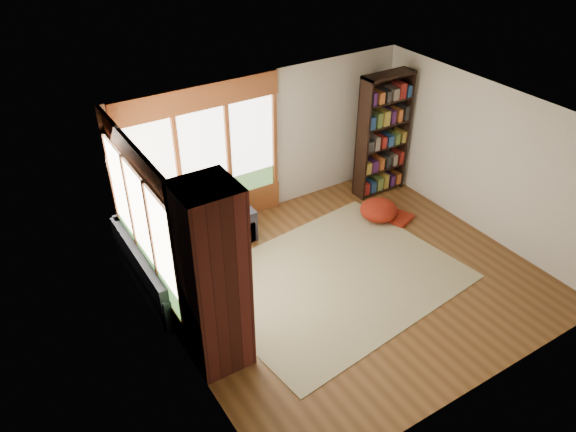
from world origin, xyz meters
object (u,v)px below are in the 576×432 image
dog_brindle (191,241)px  dog_tan (214,218)px  bookshelf (383,135)px  sectional_sofa (187,249)px  pouf (379,209)px  brick_chimney (213,280)px  area_rug (334,279)px

dog_brindle → dog_tan: bearing=-58.6°
bookshelf → dog_tan: bearing=-174.5°
dog_brindle → bookshelf: bearing=-80.3°
sectional_sofa → dog_tan: 0.70m
sectional_sofa → bookshelf: (4.09, 0.19, 0.87)m
bookshelf → pouf: bearing=-129.3°
brick_chimney → sectional_sofa: size_ratio=1.18×
dog_tan → brick_chimney: bearing=-164.5°
area_rug → dog_tan: dog_tan is taller
bookshelf → dog_brindle: bookshelf is taller
brick_chimney → pouf: (3.89, 1.45, -1.11)m
brick_chimney → dog_tan: size_ratio=2.24×
bookshelf → pouf: 1.42m
brick_chimney → dog_brindle: (0.36, 1.58, -0.53)m
brick_chimney → dog_brindle: 1.70m
area_rug → dog_brindle: bearing=149.3°
brick_chimney → sectional_sofa: 2.32m
bookshelf → sectional_sofa: bearing=-177.3°
bookshelf → dog_tan: (-3.66, -0.35, -0.35)m
sectional_sofa → bookshelf: 4.19m
area_rug → dog_brindle: (-1.84, 1.09, 0.77)m
dog_tan → dog_brindle: (-0.52, -0.31, -0.05)m
sectional_sofa → dog_tan: dog_tan is taller
pouf → dog_tan: bearing=171.7°
brick_chimney → dog_brindle: size_ratio=2.94×
brick_chimney → area_rug: bearing=12.4°
dog_tan → area_rug: bearing=-96.2°
pouf → dog_brindle: size_ratio=0.76×
area_rug → pouf: bearing=29.6°
area_rug → pouf: 1.95m
brick_chimney → dog_tan: 2.14m
dog_tan → dog_brindle: size_ratio=1.31×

